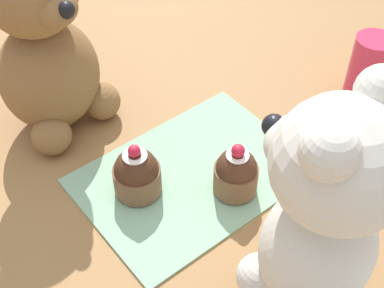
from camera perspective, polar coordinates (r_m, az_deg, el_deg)
ground_plane at (r=0.66m, az=0.00°, el=-3.43°), size 4.00×4.00×0.00m
knitted_placemat at (r=0.65m, az=0.00°, el=-3.25°), size 0.27×0.19×0.01m
teddy_bear_cream at (r=0.48m, az=14.21°, el=-6.45°), size 0.14×0.14×0.25m
teddy_bear_tan at (r=0.68m, az=-15.39°, el=9.80°), size 0.15×0.14×0.26m
cupcake_near_cream_bear at (r=0.62m, az=4.73°, el=-3.07°), size 0.05×0.05×0.07m
cupcake_near_tan_bear at (r=0.62m, az=-5.91°, el=-3.16°), size 0.06×0.06×0.07m
juice_glass at (r=0.78m, az=18.30°, el=7.88°), size 0.05×0.05×0.09m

